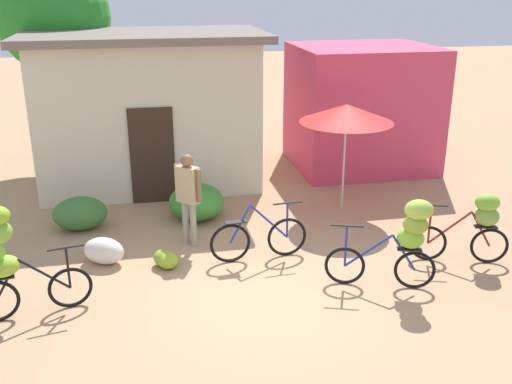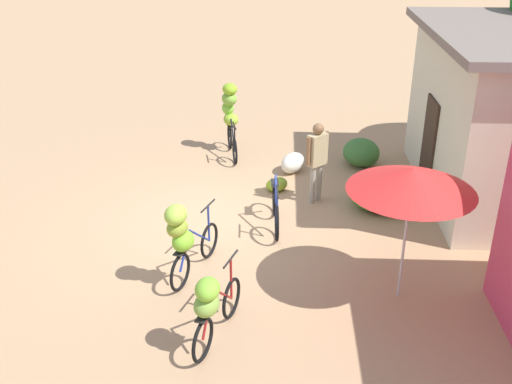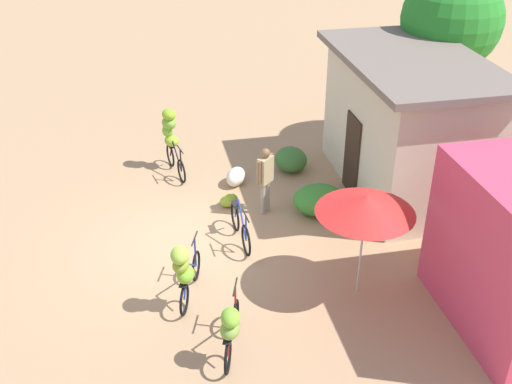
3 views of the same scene
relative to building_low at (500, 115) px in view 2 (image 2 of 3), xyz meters
name	(u,v)px [view 2 (image 2 of 3)]	position (x,y,z in m)	size (l,w,h in m)	color
ground_plane	(213,222)	(1.50, -5.54, -1.70)	(60.00, 60.00, 0.00)	tan
building_low	(500,115)	(0.00, 0.00, 0.00)	(5.14, 3.07, 3.36)	beige
hedge_bush_front_left	(361,152)	(-1.41, -2.44, -1.40)	(1.00, 0.83, 0.60)	#3B7131
hedge_bush_front_right	(379,193)	(0.78, -2.33, -1.37)	(1.07, 1.22, 0.65)	#398930
market_umbrella	(412,180)	(3.72, -2.43, 0.27)	(1.84, 1.84, 2.15)	beige
bicycle_leftmost	(230,112)	(-2.08, -5.49, -0.70)	(1.57, 0.52, 1.67)	black
bicycle_near_pile	(276,208)	(1.60, -4.35, -1.33)	(1.65, 0.18, 0.99)	black
bicycle_center_loaded	(184,235)	(3.51, -5.74, -0.84)	(1.58, 0.69, 1.44)	black
bicycle_by_shop	(211,304)	(5.04, -5.15, -0.98)	(1.53, 0.58, 1.19)	black
banana_pile_on_ground	(277,185)	(0.07, -4.34, -1.56)	(0.51, 0.54, 0.28)	olive
produce_sack	(293,163)	(-0.92, -4.00, -1.48)	(0.70, 0.44, 0.44)	silver
person_vendor	(317,155)	(0.53, -3.56, -0.68)	(0.42, 0.45, 1.66)	gray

